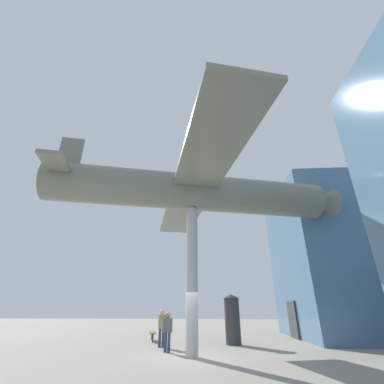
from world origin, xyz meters
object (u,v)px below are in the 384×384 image
object	(u,v)px
suspended_airplane	(197,192)
plaza_bench	(153,333)
support_pylon_central	(192,275)
visitor_person	(162,325)
visitor_second	(168,329)
info_kiosk	(232,318)

from	to	relation	value
suspended_airplane	plaza_bench	size ratio (longest dim) A/B	8.28
support_pylon_central	visitor_person	xyz separation A→B (m)	(-2.86, -1.78, -2.21)
suspended_airplane	plaza_bench	world-z (taller)	suspended_airplane
plaza_bench	visitor_second	bearing A→B (deg)	19.96
suspended_airplane	info_kiosk	bearing A→B (deg)	141.17
info_kiosk	suspended_airplane	bearing A→B (deg)	-24.39
suspended_airplane	visitor_second	size ratio (longest dim) A/B	9.39
suspended_airplane	plaza_bench	xyz separation A→B (m)	(-5.47, -3.04, -7.04)
visitor_person	plaza_bench	size ratio (longest dim) A/B	0.94
visitor_second	suspended_airplane	bearing A→B (deg)	157.14
visitor_second	info_kiosk	size ratio (longest dim) A/B	0.65
plaza_bench	info_kiosk	bearing A→B (deg)	73.24
visitor_second	info_kiosk	xyz separation A→B (m)	(-2.85, 3.29, 0.36)
suspended_airplane	visitor_person	size ratio (longest dim) A/B	8.81
support_pylon_central	info_kiosk	distance (m)	4.95
suspended_airplane	visitor_person	world-z (taller)	suspended_airplane
visitor_person	info_kiosk	xyz separation A→B (m)	(-1.21, 3.84, 0.29)
visitor_person	suspended_airplane	bearing A→B (deg)	-75.65
visitor_second	info_kiosk	bearing A→B (deg)	-123.66
visitor_second	info_kiosk	distance (m)	4.37
visitor_second	visitor_person	bearing A→B (deg)	-56.00
plaza_bench	info_kiosk	world-z (taller)	info_kiosk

